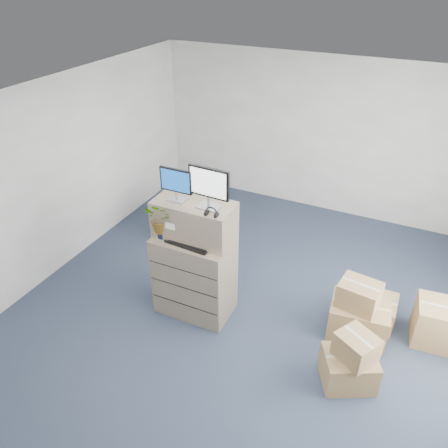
{
  "coord_description": "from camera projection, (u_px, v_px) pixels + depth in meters",
  "views": [
    {
      "loc": [
        1.64,
        -3.89,
        4.18
      ],
      "look_at": [
        -0.41,
        0.4,
        1.21
      ],
      "focal_mm": 35.0,
      "sensor_mm": 36.0,
      "label": 1
    }
  ],
  "objects": [
    {
      "name": "monitor_left",
      "position": [
        176.0,
        183.0,
        5.13
      ],
      "size": [
        0.42,
        0.16,
        0.41
      ],
      "rotation": [
        0.0,
        0.0,
        0.01
      ],
      "color": "#99999E",
      "rests_on": "filing_cabinet_upper"
    },
    {
      "name": "phone_dock",
      "position": [
        193.0,
        233.0,
        5.45
      ],
      "size": [
        0.06,
        0.05,
        0.13
      ],
      "rotation": [
        0.0,
        0.0,
        0.01
      ],
      "color": "silver",
      "rests_on": "filing_cabinet_lower"
    },
    {
      "name": "mouse",
      "position": [
        214.0,
        251.0,
        5.17
      ],
      "size": [
        0.13,
        0.09,
        0.04
      ],
      "primitive_type": "ellipsoid",
      "rotation": [
        0.0,
        0.0,
        -0.19
      ],
      "color": "silver",
      "rests_on": "filing_cabinet_lower"
    },
    {
      "name": "filing_cabinet_upper",
      "position": [
        194.0,
        220.0,
        5.33
      ],
      "size": [
        0.99,
        0.51,
        0.49
      ],
      "primitive_type": "cube",
      "rotation": [
        0.0,
        0.0,
        0.01
      ],
      "color": "gray",
      "rests_on": "filing_cabinet_lower"
    },
    {
      "name": "keyboard",
      "position": [
        189.0,
        243.0,
        5.32
      ],
      "size": [
        0.6,
        0.28,
        0.03
      ],
      "primitive_type": "cube",
      "rotation": [
        0.0,
        0.0,
        -0.07
      ],
      "color": "black",
      "rests_on": "filing_cabinet_lower"
    },
    {
      "name": "cardboard_boxes",
      "position": [
        387.0,
        326.0,
        5.33
      ],
      "size": [
        1.82,
        1.74,
        0.82
      ],
      "color": "olive",
      "rests_on": "ground"
    },
    {
      "name": "ground",
      "position": [
        239.0,
        322.0,
        5.79
      ],
      "size": [
        7.0,
        7.0,
        0.0
      ],
      "primitive_type": "plane",
      "color": "#29354A",
      "rests_on": "ground"
    },
    {
      "name": "monitor_right",
      "position": [
        209.0,
        186.0,
        4.95
      ],
      "size": [
        0.51,
        0.21,
        0.51
      ],
      "rotation": [
        0.0,
        0.0,
        -0.04
      ],
      "color": "#99999E",
      "rests_on": "filing_cabinet_upper"
    },
    {
      "name": "office_chair",
      "position": [
        189.0,
        217.0,
        7.36
      ],
      "size": [
        0.9,
        0.87,
        0.77
      ],
      "primitive_type": "imported",
      "rotation": [
        0.0,
        0.0,
        3.4
      ],
      "color": "slate",
      "rests_on": "ground"
    },
    {
      "name": "external_drive",
      "position": [
        222.0,
        237.0,
        5.41
      ],
      "size": [
        0.22,
        0.18,
        0.06
      ],
      "primitive_type": "cube",
      "rotation": [
        0.0,
        0.0,
        0.19
      ],
      "color": "black",
      "rests_on": "filing_cabinet_lower"
    },
    {
      "name": "wall_back",
      "position": [
        321.0,
        136.0,
        7.73
      ],
      "size": [
        6.0,
        0.02,
        2.8
      ],
      "primitive_type": "cube",
      "color": "beige",
      "rests_on": "ground"
    },
    {
      "name": "tissue_box",
      "position": [
        218.0,
        235.0,
        5.3
      ],
      "size": [
        0.31,
        0.22,
        0.11
      ],
      "primitive_type": "cube",
      "rotation": [
        0.0,
        0.0,
        -0.29
      ],
      "color": "#3B76CB",
      "rests_on": "external_drive"
    },
    {
      "name": "potted_plant",
      "position": [
        162.0,
        221.0,
        5.33
      ],
      "size": [
        0.39,
        0.43,
        0.41
      ],
      "rotation": [
        0.0,
        0.0,
        0.01
      ],
      "color": "#94A988",
      "rests_on": "filing_cabinet_lower"
    },
    {
      "name": "filing_cabinet_lower",
      "position": [
        195.0,
        275.0,
        5.72
      ],
      "size": [
        0.99,
        0.61,
        1.15
      ],
      "primitive_type": "cube",
      "rotation": [
        0.0,
        0.0,
        0.01
      ],
      "color": "gray",
      "rests_on": "ground"
    },
    {
      "name": "water_bottle",
      "position": [
        201.0,
        228.0,
        5.39
      ],
      "size": [
        0.07,
        0.07,
        0.26
      ],
      "primitive_type": "cylinder",
      "color": "gray",
      "rests_on": "filing_cabinet_lower"
    },
    {
      "name": "headphones",
      "position": [
        211.0,
        213.0,
        4.92
      ],
      "size": [
        0.15,
        0.02,
        0.15
      ],
      "primitive_type": "torus",
      "rotation": [
        1.57,
        0.0,
        0.01
      ],
      "color": "black",
      "rests_on": "filing_cabinet_upper"
    }
  ]
}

